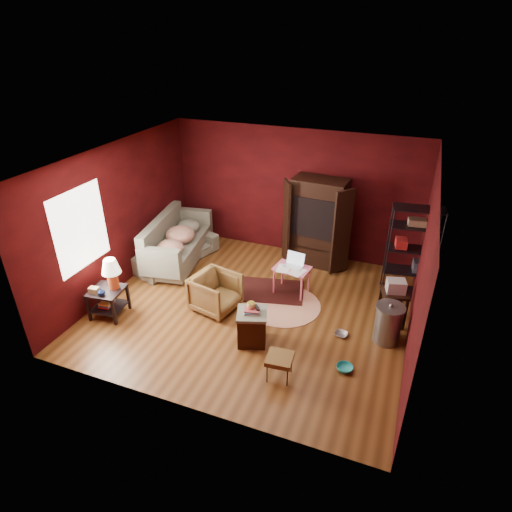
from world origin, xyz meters
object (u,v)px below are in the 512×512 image
Objects in this scene: laptop_desk at (292,270)px; wire_shelving at (412,250)px; armchair at (216,291)px; tv_armoire at (317,221)px; sofa at (175,246)px; hamper at (252,326)px; side_table at (109,282)px.

laptop_desk is 0.45× the size of wire_shelving.
tv_armoire is at bearing -15.92° from armchair.
sofa is 2.42× the size of laptop_desk.
laptop_desk reaches higher than sofa.
hamper is at bearing -142.41° from wire_shelving.
tv_armoire is at bearing -52.64° from sofa.
side_table is 1.63× the size of hamper.
wire_shelving is at bearing 27.22° from side_table.
sofa is 4.87m from wire_shelving.
hamper is (0.96, -0.63, -0.08)m from armchair.
tv_armoire is (2.93, 3.16, 0.33)m from side_table.
wire_shelving reaches higher than laptop_desk.
sofa reaches higher than hamper.
sofa reaches higher than armchair.
sofa is at bearing 88.26° from side_table.
wire_shelving is (2.25, 2.33, 0.70)m from hamper.
sofa is 3.20m from hamper.
tv_armoire reaches higher than hamper.
hamper is 1.66m from laptop_desk.
laptop_desk is 0.43× the size of tv_armoire.
side_table is at bearing -176.14° from hamper.
tv_armoire reaches higher than armchair.
wire_shelving is (4.88, 2.51, 0.34)m from side_table.
hamper is (2.57, -1.92, -0.08)m from sofa.
armchair is at bearing 146.92° from hamper.
wire_shelving reaches higher than hamper.
tv_armoire reaches higher than laptop_desk.
side_table is 0.58× the size of tv_armoire.
hamper is at bearing -91.37° from tv_armoire.
wire_shelving is at bearing -14.20° from tv_armoire.
wire_shelving is at bearing 25.99° from laptop_desk.
wire_shelving is at bearing 46.02° from hamper.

